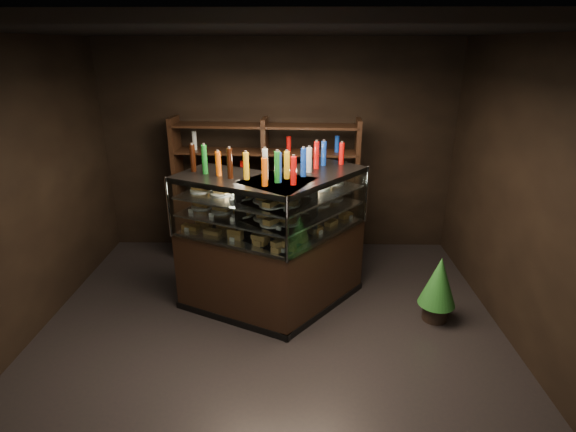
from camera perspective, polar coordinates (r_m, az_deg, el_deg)
The scene contains 7 objects.
ground at distance 4.83m, azimuth -2.33°, elevation -15.92°, with size 5.00×5.00×0.00m, color black.
room_shell at distance 3.98m, azimuth -2.74°, elevation 7.01°, with size 5.02×5.02×3.01m.
display_case at distance 5.18m, azimuth -1.69°, elevation -6.25°, with size 2.24×1.60×1.60m.
food_display at distance 4.90m, azimuth -1.77°, elevation 1.01°, with size 1.83×1.12×0.49m.
bottles_top at distance 4.75m, azimuth -1.85°, elevation 6.79°, with size 1.65×0.99×0.30m.
potted_conifer at distance 5.20m, azimuth 18.65°, elevation -7.75°, with size 0.41×0.41×0.87m.
back_shelving at distance 6.35m, azimuth -2.77°, elevation -0.22°, with size 2.53×0.57×2.00m.
Camera 1 is at (0.26, -3.85, 2.91)m, focal length 28.00 mm.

